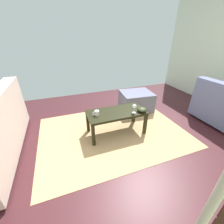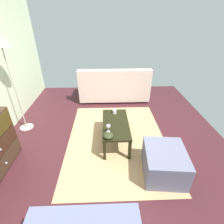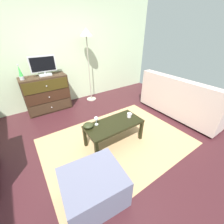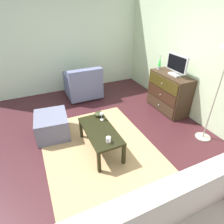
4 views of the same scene
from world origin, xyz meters
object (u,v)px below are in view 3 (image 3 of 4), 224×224
at_px(wine_glass, 96,119).
at_px(bowl_decorative, 88,125).
at_px(couch_large, 181,101).
at_px(standing_lamp, 87,40).
at_px(lava_lamp, 20,73).
at_px(tv, 43,66).
at_px(ottoman, 94,187).
at_px(coffee_table, 114,126).
at_px(dresser, 47,94).
at_px(mug, 129,115).

height_order(wine_glass, bowl_decorative, wine_glass).
distance_m(couch_large, standing_lamp, 2.75).
bearing_deg(couch_large, bowl_decorative, 174.78).
xyz_separation_m(lava_lamp, couch_large, (3.01, -2.01, -0.68)).
height_order(tv, wine_glass, tv).
xyz_separation_m(couch_large, standing_lamp, (-1.40, 2.01, 1.26)).
distance_m(ottoman, standing_lamp, 3.27).
height_order(couch_large, ottoman, couch_large).
xyz_separation_m(coffee_table, couch_large, (1.93, -0.07, -0.01)).
xyz_separation_m(dresser, ottoman, (-0.13, -2.69, -0.23)).
relative_size(couch_large, standing_lamp, 1.03).
bearing_deg(standing_lamp, ottoman, -116.50).
xyz_separation_m(lava_lamp, bowl_decorative, (0.66, -1.80, -0.57)).
distance_m(tv, mug, 2.31).
height_order(lava_lamp, wine_glass, lava_lamp).
bearing_deg(couch_large, standing_lamp, 124.90).
bearing_deg(standing_lamp, tv, 176.28).
xyz_separation_m(dresser, mug, (1.01, -1.98, 0.03)).
relative_size(coffee_table, ottoman, 1.45).
bearing_deg(couch_large, tv, 140.41).
bearing_deg(couch_large, lava_lamp, 146.20).
relative_size(mug, ottoman, 0.16).
height_order(tv, mug, tv).
height_order(wine_glass, standing_lamp, standing_lamp).
relative_size(coffee_table, wine_glass, 6.45).
bearing_deg(ottoman, tv, 85.77).
xyz_separation_m(wine_glass, standing_lamp, (0.79, 1.80, 1.07)).
bearing_deg(coffee_table, bowl_decorative, 161.07).
distance_m(dresser, couch_large, 3.31).
relative_size(lava_lamp, standing_lamp, 0.18).
relative_size(wine_glass, standing_lamp, 0.08).
height_order(tv, lava_lamp, tv).
distance_m(dresser, tv, 0.68).
relative_size(wine_glass, mug, 1.38).
relative_size(tv, couch_large, 0.30).
distance_m(coffee_table, ottoman, 1.07).
bearing_deg(standing_lamp, coffee_table, -105.17).
height_order(coffee_table, ottoman, ottoman).
bearing_deg(bowl_decorative, wine_glass, -1.66).
height_order(coffee_table, wine_glass, wine_glass).
xyz_separation_m(dresser, couch_large, (2.59, -2.06, -0.09)).
relative_size(tv, ottoman, 0.82).
relative_size(mug, bowl_decorative, 0.67).
bearing_deg(dresser, couch_large, -38.46).
xyz_separation_m(coffee_table, standing_lamp, (0.53, 1.94, 1.24)).
height_order(coffee_table, bowl_decorative, bowl_decorative).
relative_size(dresser, mug, 9.10).
bearing_deg(standing_lamp, bowl_decorative, -117.80).
height_order(dresser, bowl_decorative, dresser).
bearing_deg(tv, wine_glass, -80.27).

